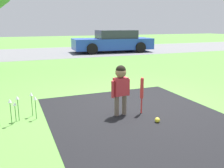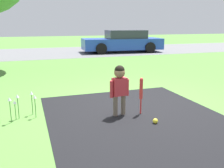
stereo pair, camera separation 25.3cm
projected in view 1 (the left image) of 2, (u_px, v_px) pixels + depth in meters
The scene contains 7 objects.
ground_plane at pixel (135, 103), 5.14m from camera, with size 60.00×60.00×0.00m, color #518438.
street_strip at pixel (54, 52), 14.32m from camera, with size 40.00×6.00×0.01m.
child at pixel (121, 83), 4.31m from camera, with size 0.36×0.19×0.90m.
baseball_bat at pixel (142, 90), 4.43m from camera, with size 0.06×0.06×0.67m.
sports_ball at pixel (157, 120), 4.10m from camera, with size 0.09×0.09×0.09m.
parked_car at pixel (113, 42), 14.39m from camera, with size 4.63×2.15×1.24m.
flower_bed at pixel (15, 102), 4.09m from camera, with size 0.68×0.35×0.43m.
Camera 1 is at (-2.29, -4.36, 1.58)m, focal length 40.00 mm.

